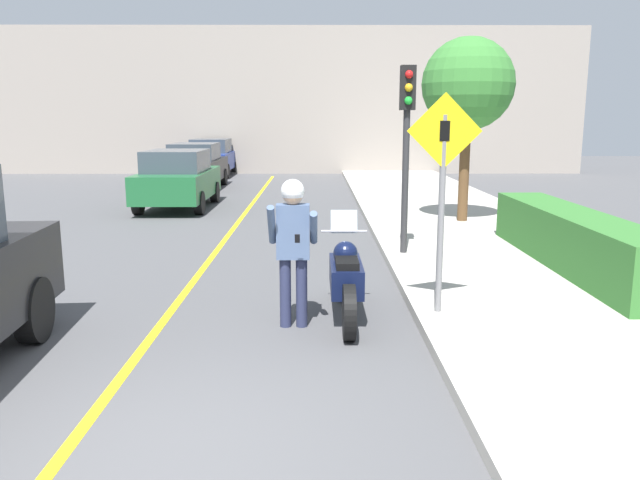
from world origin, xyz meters
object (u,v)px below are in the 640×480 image
object	(u,v)px
person_biker	(293,236)
parked_car_green	(178,179)
street_tree	(468,85)
crossing_sign	(442,183)
parked_car_black	(196,166)
motorcycle	(346,279)
parked_car_blue	(212,157)
traffic_light	(407,124)

from	to	relation	value
person_biker	parked_car_green	xyz separation A→B (m)	(-3.69, 10.58, -0.28)
street_tree	crossing_sign	bearing A→B (deg)	-105.32
crossing_sign	parked_car_black	bearing A→B (deg)	110.92
motorcycle	parked_car_blue	world-z (taller)	parked_car_blue
person_biker	parked_car_black	bearing A→B (deg)	104.76
person_biker	street_tree	bearing A→B (deg)	62.79
parked_car_green	parked_car_blue	world-z (taller)	same
crossing_sign	street_tree	size ratio (longest dim) A/B	0.63
traffic_light	parked_car_blue	xyz separation A→B (m)	(-6.33, 17.49, -1.60)
traffic_light	parked_car_blue	distance (m)	18.67
traffic_light	parked_car_green	size ratio (longest dim) A/B	0.79
person_biker	crossing_sign	xyz separation A→B (m)	(1.82, 0.16, 0.63)
crossing_sign	traffic_light	size ratio (longest dim) A/B	0.82
motorcycle	person_biker	world-z (taller)	person_biker
street_tree	parked_car_blue	bearing A→B (deg)	120.86
person_biker	traffic_light	bearing A→B (deg)	63.21
street_tree	parked_car_black	distance (m)	11.89
person_biker	parked_car_green	bearing A→B (deg)	109.25
parked_car_blue	parked_car_green	bearing A→B (deg)	-85.91
motorcycle	traffic_light	xyz separation A→B (m)	(1.22, 3.37, 1.94)
motorcycle	crossing_sign	world-z (taller)	crossing_sign
parked_car_black	parked_car_green	bearing A→B (deg)	-84.75
person_biker	traffic_light	distance (m)	4.38
street_tree	parked_car_green	world-z (taller)	street_tree
crossing_sign	street_tree	bearing A→B (deg)	74.68
parked_car_green	parked_car_blue	bearing A→B (deg)	94.09
crossing_sign	traffic_light	bearing A→B (deg)	89.02
traffic_light	parked_car_green	xyz separation A→B (m)	(-5.57, 6.85, -1.60)
motorcycle	parked_car_green	size ratio (longest dim) A/B	0.55
parked_car_green	parked_car_black	size ratio (longest dim) A/B	1.00
crossing_sign	street_tree	xyz separation A→B (m)	(1.98, 7.23, 1.54)
motorcycle	crossing_sign	distance (m)	1.72
motorcycle	person_biker	distance (m)	0.97
parked_car_green	parked_car_black	distance (m)	5.31
parked_car_black	traffic_light	bearing A→B (deg)	-63.46
motorcycle	crossing_sign	bearing A→B (deg)	-9.24
crossing_sign	parked_car_blue	distance (m)	21.98
traffic_light	person_biker	bearing A→B (deg)	-116.79
crossing_sign	person_biker	bearing A→B (deg)	-174.88
crossing_sign	street_tree	distance (m)	7.66
crossing_sign	parked_car_black	xyz separation A→B (m)	(-6.00, 15.70, -0.91)
traffic_light	parked_car_green	world-z (taller)	traffic_light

